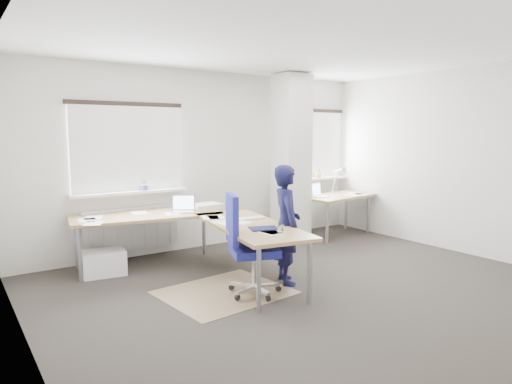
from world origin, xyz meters
TOP-DOWN VIEW (x-y plane):
  - ground at (0.00, 0.00)m, footprint 6.00×6.00m
  - room_shell at (0.18, 0.45)m, footprint 6.04×5.04m
  - floor_mat at (-0.93, 0.40)m, footprint 1.47×1.28m
  - white_crate at (-1.87, 1.87)m, footprint 0.58×0.44m
  - desk_main at (-0.82, 1.23)m, footprint 2.40×2.98m
  - desk_side at (2.25, 1.81)m, footprint 1.48×0.89m
  - task_chair at (-0.71, 0.19)m, footprint 0.67×0.65m
  - person at (-0.11, 0.30)m, footprint 0.52×0.62m

SIDE VIEW (x-z plane):
  - ground at x=0.00m, z-range 0.00..0.00m
  - floor_mat at x=-0.93m, z-range 0.00..0.01m
  - white_crate at x=-1.87m, z-range 0.00..0.32m
  - task_chair at x=-0.71m, z-range -0.26..0.90m
  - desk_side at x=2.25m, z-range 0.08..1.29m
  - desk_main at x=-0.82m, z-range 0.21..1.17m
  - person at x=-0.11m, z-range 0.00..1.45m
  - room_shell at x=0.18m, z-range 0.34..3.16m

